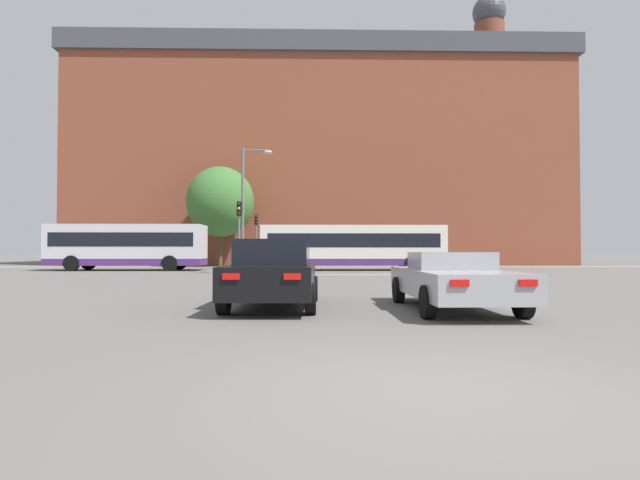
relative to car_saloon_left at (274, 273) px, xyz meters
The scene contains 15 objects.
ground_plane 7.18m from the car_saloon_left, 74.03° to the right, with size 400.00×400.00×0.00m, color #605E5B.
stop_line_strip 15.58m from the car_saloon_left, 82.75° to the left, with size 7.61×0.30×0.01m, color silver.
far_pavement 28.92m from the car_saloon_left, 86.10° to the left, with size 68.45×2.50×0.01m, color gray.
brick_civic_building 40.93m from the car_saloon_left, 87.06° to the left, with size 46.95×15.62×27.99m.
car_saloon_left is the anchor object (origin of this frame).
car_roadster_right 4.00m from the car_saloon_left, ahead, with size 2.06×4.90×1.26m.
bus_crossing_lead 22.05m from the car_saloon_left, 80.26° to the left, with size 12.12×2.71×2.97m.
bus_crossing_trailing 24.61m from the car_saloon_left, 117.13° to the left, with size 10.04×2.73×3.03m.
traffic_light_near_left 16.89m from the car_saloon_left, 100.64° to the left, with size 0.26×0.31×4.06m.
traffic_light_far_left 28.69m from the car_saloon_left, 96.82° to the left, with size 0.26×0.31×4.21m.
street_lamp_junction 17.35m from the car_saloon_left, 99.01° to the left, with size 1.75×0.36×7.15m.
pedestrian_waiting 29.30m from the car_saloon_left, 91.97° to the left, with size 0.38×0.46×1.58m.
pedestrian_walking_east 29.57m from the car_saloon_left, 92.15° to the left, with size 0.44×0.31×1.63m.
pedestrian_walking_west 29.62m from the car_saloon_left, 104.77° to the left, with size 0.46×0.38×1.74m.
tree_by_building 30.68m from the car_saloon_left, 102.32° to the left, with size 5.51×5.51×8.23m.
Camera 1 is at (-1.16, -4.60, 1.28)m, focal length 28.00 mm.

